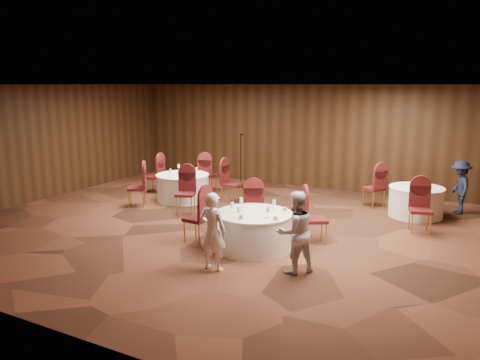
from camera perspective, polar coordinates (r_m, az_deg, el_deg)
The scene contains 15 objects.
ground at distance 10.69m, azimuth -1.46°, elevation -5.88°, with size 12.00×12.00×0.00m, color black.
room_shell at distance 10.27m, azimuth -1.51°, elevation 4.64°, with size 12.00×12.00×12.00m.
table_main at distance 9.29m, azimuth 1.68°, elevation -6.18°, with size 1.52×1.52×0.74m.
table_left at distance 13.19m, azimuth -6.99°, elevation -0.88°, with size 1.48×1.48×0.74m.
table_right at distance 12.30m, azimuth 20.65°, elevation -2.47°, with size 1.31×1.31×0.74m.
chairs_main at distance 9.92m, azimuth 1.87°, elevation -4.26°, with size 2.82×1.92×1.00m.
chairs_left at distance 13.17m, azimuth -6.91°, elevation -0.34°, with size 3.11×3.08×1.00m.
chairs_right at distance 11.96m, azimuth 18.38°, elevation -2.09°, with size 2.07×2.45×1.00m.
tabletop_main at distance 9.02m, azimuth 2.21°, elevation -3.62°, with size 1.10×1.07×0.22m.
tabletop_left at distance 13.10m, azimuth -7.05°, elevation 1.03°, with size 0.81×0.80×0.22m.
tabletop_right at distance 11.97m, azimuth 21.44°, elevation -0.34°, with size 0.08×0.08×0.22m.
mic_stand at distance 14.72m, azimuth 0.10°, elevation 1.02°, with size 0.24×0.24×1.69m.
woman_a at distance 8.19m, azimuth -3.34°, elevation -6.29°, with size 0.51×0.33×1.40m, color white.
woman_b at distance 8.12m, azimuth 6.73°, elevation -6.34°, with size 0.70×0.55×1.44m, color silver.
man_c at distance 12.94m, azimuth 25.22°, elevation -0.78°, with size 0.88×0.51×1.36m, color black.
Camera 1 is at (4.98, -8.89, 3.22)m, focal length 35.00 mm.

